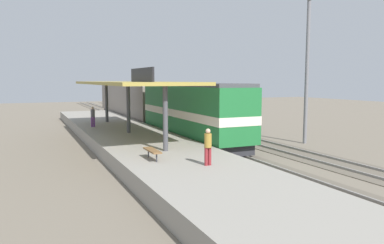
# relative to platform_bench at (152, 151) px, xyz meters

# --- Properties ---
(ground_plane) EXTENTS (120.00, 120.00, 0.00)m
(ground_plane) POSITION_rel_platform_bench_xyz_m (8.00, 9.92, -1.34)
(ground_plane) COLOR #706656
(track_near) EXTENTS (3.20, 110.00, 0.16)m
(track_near) POSITION_rel_platform_bench_xyz_m (6.00, 9.92, -1.31)
(track_near) COLOR #5F5649
(track_near) RESTS_ON ground
(track_far) EXTENTS (3.20, 110.00, 0.16)m
(track_far) POSITION_rel_platform_bench_xyz_m (10.60, 9.92, -1.31)
(track_far) COLOR #5F5649
(track_far) RESTS_ON ground
(platform) EXTENTS (6.00, 44.00, 0.90)m
(platform) POSITION_rel_platform_bench_xyz_m (1.40, 9.92, -0.89)
(platform) COLOR gray
(platform) RESTS_ON ground
(station_canopy) EXTENTS (5.20, 18.00, 4.70)m
(station_canopy) POSITION_rel_platform_bench_xyz_m (1.40, 9.82, 3.19)
(station_canopy) COLOR #47474C
(station_canopy) RESTS_ON platform
(platform_bench) EXTENTS (0.44, 1.70, 0.50)m
(platform_bench) POSITION_rel_platform_bench_xyz_m (0.00, 0.00, 0.00)
(platform_bench) COLOR #333338
(platform_bench) RESTS_ON platform
(locomotive) EXTENTS (2.93, 14.43, 4.44)m
(locomotive) POSITION_rel_platform_bench_xyz_m (6.00, 8.70, 1.07)
(locomotive) COLOR #28282D
(locomotive) RESTS_ON track_near
(passenger_carriage_single) EXTENTS (2.90, 20.00, 4.24)m
(passenger_carriage_single) POSITION_rel_platform_bench_xyz_m (6.00, 26.70, 0.97)
(passenger_carriage_single) COLOR #28282D
(passenger_carriage_single) RESTS_ON track_near
(light_mast) EXTENTS (1.10, 1.10, 11.70)m
(light_mast) POSITION_rel_platform_bench_xyz_m (13.80, 4.89, 7.05)
(light_mast) COLOR slate
(light_mast) RESTS_ON ground
(person_waiting) EXTENTS (0.34, 0.34, 1.71)m
(person_waiting) POSITION_rel_platform_bench_xyz_m (1.93, -2.27, 0.51)
(person_waiting) COLOR maroon
(person_waiting) RESTS_ON platform
(person_walking) EXTENTS (0.34, 0.34, 1.71)m
(person_walking) POSITION_rel_platform_bench_xyz_m (-0.46, 14.51, 0.51)
(person_walking) COLOR #663375
(person_walking) RESTS_ON platform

